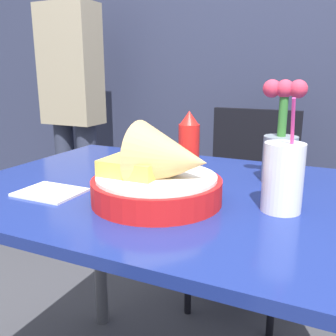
# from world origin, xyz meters

# --- Properties ---
(wall_window) EXTENTS (7.00, 0.06, 2.60)m
(wall_window) POSITION_xyz_m (0.00, 1.25, 1.30)
(wall_window) COLOR #2D334C
(wall_window) RESTS_ON ground_plane
(dining_table) EXTENTS (1.06, 0.77, 0.76)m
(dining_table) POSITION_xyz_m (0.00, 0.00, 0.65)
(dining_table) COLOR navy
(dining_table) RESTS_ON ground_plane
(chair_far_window) EXTENTS (0.40, 0.40, 0.88)m
(chair_far_window) POSITION_xyz_m (0.02, 0.81, 0.53)
(chair_far_window) COLOR black
(chair_far_window) RESTS_ON ground_plane
(food_basket) EXTENTS (0.29, 0.29, 0.18)m
(food_basket) POSITION_xyz_m (0.03, -0.11, 0.83)
(food_basket) COLOR red
(food_basket) RESTS_ON dining_table
(ketchup_bottle) EXTENTS (0.06, 0.06, 0.18)m
(ketchup_bottle) POSITION_xyz_m (-0.01, 0.14, 0.85)
(ketchup_bottle) COLOR red
(ketchup_bottle) RESTS_ON dining_table
(drink_cup) EXTENTS (0.08, 0.08, 0.24)m
(drink_cup) POSITION_xyz_m (0.28, -0.05, 0.83)
(drink_cup) COLOR silver
(drink_cup) RESTS_ON dining_table
(flower_vase) EXTENTS (0.11, 0.09, 0.27)m
(flower_vase) POSITION_xyz_m (0.24, 0.17, 0.87)
(flower_vase) COLOR gray
(flower_vase) RESTS_ON dining_table
(napkin) EXTENTS (0.15, 0.12, 0.01)m
(napkin) POSITION_xyz_m (-0.24, -0.17, 0.77)
(napkin) COLOR white
(napkin) RESTS_ON dining_table
(person_standing) EXTENTS (0.32, 0.18, 1.57)m
(person_standing) POSITION_xyz_m (-1.00, 0.86, 0.90)
(person_standing) COLOR #2D3347
(person_standing) RESTS_ON ground_plane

